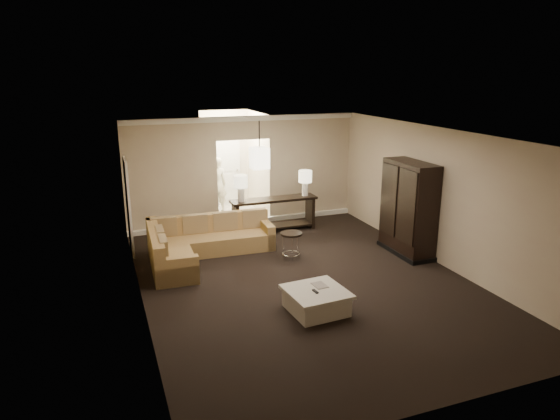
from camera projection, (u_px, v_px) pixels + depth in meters
name	position (u px, v px, depth m)	size (l,w,h in m)	color
ground	(305.00, 281.00, 9.57)	(8.00, 8.00, 0.00)	black
wall_back	(244.00, 171.00, 12.80)	(6.00, 0.04, 2.80)	beige
wall_front	(447.00, 303.00, 5.58)	(6.00, 0.04, 2.80)	beige
wall_left	(138.00, 229.00, 8.18)	(0.04, 8.00, 2.80)	beige
wall_right	(440.00, 197.00, 10.20)	(0.04, 8.00, 2.80)	beige
ceiling	(307.00, 135.00, 8.81)	(6.00, 8.00, 0.02)	white
crown_molding	(244.00, 119.00, 12.39)	(6.00, 0.10, 0.12)	white
baseboard	(246.00, 221.00, 13.12)	(6.00, 0.10, 0.12)	white
side_door	(129.00, 206.00, 10.81)	(0.05, 0.90, 2.10)	white
foyer	(231.00, 166.00, 14.03)	(1.44, 2.02, 2.80)	beige
sectional_sofa	(199.00, 244.00, 10.66)	(2.80, 2.21, 0.82)	brown
coffee_table	(316.00, 300.00, 8.33)	(1.03, 1.03, 0.40)	beige
console_table	(274.00, 211.00, 12.43)	(2.17, 0.50, 0.84)	black
armoire	(408.00, 210.00, 10.78)	(0.61, 1.42, 2.04)	black
drink_table	(291.00, 240.00, 10.61)	(0.47, 0.47, 0.58)	black
table_lamp_left	(241.00, 184.00, 11.94)	(0.34, 0.34, 0.64)	white
table_lamp_right	(305.00, 179.00, 12.50)	(0.34, 0.34, 0.64)	white
pendant_light	(260.00, 158.00, 11.47)	(0.38, 0.38, 1.09)	black
person	(217.00, 182.00, 13.87)	(0.64, 0.43, 1.77)	beige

